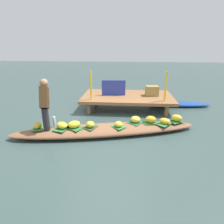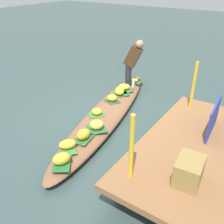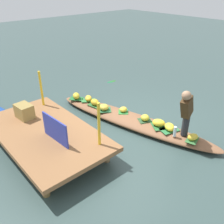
# 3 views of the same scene
# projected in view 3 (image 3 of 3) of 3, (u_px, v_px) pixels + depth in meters

# --- Properties ---
(canal_water) EXTENTS (40.00, 40.00, 0.00)m
(canal_water) POSITION_uv_depth(u_px,v_px,m) (131.00, 124.00, 6.65)
(canal_water) COLOR #354947
(canal_water) RESTS_ON ground
(dock_platform) EXTENTS (3.20, 1.80, 0.46)m
(dock_platform) POSITION_uv_depth(u_px,v_px,m) (45.00, 133.00, 5.54)
(dock_platform) COLOR #8D5F3A
(dock_platform) RESTS_ON ground
(vendor_boat) EXTENTS (4.86, 1.80, 0.22)m
(vendor_boat) POSITION_uv_depth(u_px,v_px,m) (131.00, 120.00, 6.60)
(vendor_boat) COLOR brown
(vendor_boat) RESTS_ON ground
(moored_boat) EXTENTS (2.28, 0.51, 0.17)m
(moored_boat) POSITION_uv_depth(u_px,v_px,m) (3.00, 118.00, 6.78)
(moored_boat) COLOR #1B4195
(moored_boat) RESTS_ON ground
(leaf_mat_0) EXTENTS (0.40, 0.42, 0.01)m
(leaf_mat_0) POSITION_uv_depth(u_px,v_px,m) (145.00, 120.00, 6.37)
(leaf_mat_0) COLOR #2C502D
(leaf_mat_0) RESTS_ON vendor_boat
(banana_bunch_0) EXTENTS (0.31, 0.31, 0.16)m
(banana_bunch_0) POSITION_uv_depth(u_px,v_px,m) (145.00, 118.00, 6.34)
(banana_bunch_0) COLOR gold
(banana_bunch_0) RESTS_ON vendor_boat
(leaf_mat_1) EXTENTS (0.49, 0.51, 0.01)m
(leaf_mat_1) POSITION_uv_depth(u_px,v_px,m) (104.00, 110.00, 6.89)
(leaf_mat_1) COLOR #2A653A
(leaf_mat_1) RESTS_ON vendor_boat
(banana_bunch_1) EXTENTS (0.37, 0.37, 0.17)m
(banana_bunch_1) POSITION_uv_depth(u_px,v_px,m) (104.00, 107.00, 6.85)
(banana_bunch_1) COLOR gold
(banana_bunch_1) RESTS_ON vendor_boat
(leaf_mat_2) EXTENTS (0.40, 0.50, 0.01)m
(leaf_mat_2) POSITION_uv_depth(u_px,v_px,m) (169.00, 130.00, 5.98)
(leaf_mat_2) COLOR #2A703D
(leaf_mat_2) RESTS_ON vendor_boat
(banana_bunch_2) EXTENTS (0.39, 0.37, 0.16)m
(banana_bunch_2) POSITION_uv_depth(u_px,v_px,m) (170.00, 127.00, 5.94)
(banana_bunch_2) COLOR yellow
(banana_bunch_2) RESTS_ON vendor_boat
(leaf_mat_3) EXTENTS (0.41, 0.41, 0.01)m
(leaf_mat_3) POSITION_uv_depth(u_px,v_px,m) (123.00, 112.00, 6.79)
(leaf_mat_3) COLOR #31863A
(leaf_mat_3) RESTS_ON vendor_boat
(banana_bunch_3) EXTENTS (0.27, 0.28, 0.14)m
(banana_bunch_3) POSITION_uv_depth(u_px,v_px,m) (123.00, 109.00, 6.75)
(banana_bunch_3) COLOR gold
(banana_bunch_3) RESTS_ON vendor_boat
(leaf_mat_4) EXTENTS (0.48, 0.45, 0.01)m
(leaf_mat_4) POSITION_uv_depth(u_px,v_px,m) (76.00, 99.00, 7.52)
(leaf_mat_4) COLOR #246832
(leaf_mat_4) RESTS_ON vendor_boat
(banana_bunch_4) EXTENTS (0.35, 0.31, 0.19)m
(banana_bunch_4) POSITION_uv_depth(u_px,v_px,m) (76.00, 96.00, 7.48)
(banana_bunch_4) COLOR gold
(banana_bunch_4) RESTS_ON vendor_boat
(leaf_mat_5) EXTENTS (0.46, 0.48, 0.01)m
(leaf_mat_5) POSITION_uv_depth(u_px,v_px,m) (89.00, 100.00, 7.41)
(leaf_mat_5) COLOR #36803E
(leaf_mat_5) RESTS_ON vendor_boat
(banana_bunch_5) EXTENTS (0.35, 0.33, 0.15)m
(banana_bunch_5) POSITION_uv_depth(u_px,v_px,m) (88.00, 98.00, 7.38)
(banana_bunch_5) COLOR gold
(banana_bunch_5) RESTS_ON vendor_boat
(leaf_mat_6) EXTENTS (0.53, 0.48, 0.01)m
(leaf_mat_6) POSITION_uv_depth(u_px,v_px,m) (158.00, 126.00, 6.14)
(leaf_mat_6) COLOR #2A6733
(leaf_mat_6) RESTS_ON vendor_boat
(banana_bunch_6) EXTENTS (0.39, 0.36, 0.18)m
(banana_bunch_6) POSITION_uv_depth(u_px,v_px,m) (159.00, 123.00, 6.10)
(banana_bunch_6) COLOR yellow
(banana_bunch_6) RESTS_ON vendor_boat
(leaf_mat_7) EXTENTS (0.43, 0.33, 0.01)m
(leaf_mat_7) POSITION_uv_depth(u_px,v_px,m) (95.00, 105.00, 7.15)
(leaf_mat_7) COLOR #2D622D
(leaf_mat_7) RESTS_ON vendor_boat
(banana_bunch_7) EXTENTS (0.29, 0.21, 0.18)m
(banana_bunch_7) POSITION_uv_depth(u_px,v_px,m) (95.00, 102.00, 7.10)
(banana_bunch_7) COLOR gold
(banana_bunch_7) RESTS_ON vendor_boat
(leaf_mat_8) EXTENTS (0.33, 0.41, 0.01)m
(leaf_mat_8) POSITION_uv_depth(u_px,v_px,m) (192.00, 140.00, 5.61)
(leaf_mat_8) COLOR #376F37
(leaf_mat_8) RESTS_ON vendor_boat
(banana_bunch_8) EXTENTS (0.25, 0.30, 0.15)m
(banana_bunch_8) POSITION_uv_depth(u_px,v_px,m) (193.00, 137.00, 5.58)
(banana_bunch_8) COLOR gold
(banana_bunch_8) RESTS_ON vendor_boat
(vendor_person) EXTENTS (0.28, 0.50, 1.21)m
(vendor_person) POSITION_uv_depth(u_px,v_px,m) (186.00, 110.00, 5.40)
(vendor_person) COLOR #28282D
(vendor_person) RESTS_ON vendor_boat
(water_bottle) EXTENTS (0.07, 0.07, 0.25)m
(water_bottle) POSITION_uv_depth(u_px,v_px,m) (175.00, 132.00, 5.69)
(water_bottle) COLOR silver
(water_bottle) RESTS_ON vendor_boat
(market_banner) EXTENTS (0.84, 0.08, 0.54)m
(market_banner) POSITION_uv_depth(u_px,v_px,m) (55.00, 130.00, 5.06)
(market_banner) COLOR #29379C
(market_banner) RESTS_ON dock_platform
(railing_post_west) EXTENTS (0.06, 0.06, 0.95)m
(railing_post_west) POSITION_uv_depth(u_px,v_px,m) (99.00, 124.00, 4.85)
(railing_post_west) COLOR yellow
(railing_post_west) RESTS_ON dock_platform
(railing_post_east) EXTENTS (0.06, 0.06, 0.95)m
(railing_post_east) POSITION_uv_depth(u_px,v_px,m) (41.00, 89.00, 6.43)
(railing_post_east) COLOR yellow
(railing_post_east) RESTS_ON dock_platform
(produce_crate) EXTENTS (0.47, 0.36, 0.35)m
(produce_crate) POSITION_uv_depth(u_px,v_px,m) (24.00, 111.00, 5.96)
(produce_crate) COLOR olive
(produce_crate) RESTS_ON dock_platform
(drifting_plant_1) EXTENTS (0.17, 0.32, 0.01)m
(drifting_plant_1) POSITION_uv_depth(u_px,v_px,m) (111.00, 82.00, 9.34)
(drifting_plant_1) COLOR #176C3B
(drifting_plant_1) RESTS_ON ground
(drifting_plant_3) EXTENTS (0.19, 0.33, 0.01)m
(drifting_plant_3) POSITION_uv_depth(u_px,v_px,m) (112.00, 81.00, 9.40)
(drifting_plant_3) COLOR #286626
(drifting_plant_3) RESTS_ON ground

